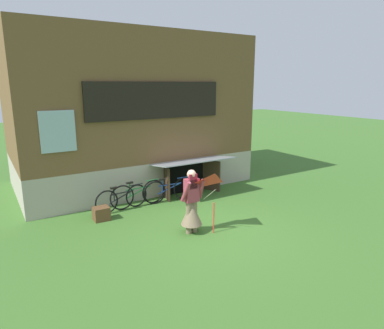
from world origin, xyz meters
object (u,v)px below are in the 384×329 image
kite (215,188)px  wooden_crate (101,214)px  bicycle_blue (169,190)px  bicycle_black (122,198)px  bicycle_green (138,194)px  person (192,207)px

kite → wooden_crate: kite is taller
bicycle_blue → bicycle_black: (-1.52, 0.06, -0.01)m
bicycle_green → wooden_crate: size_ratio=4.30×
bicycle_blue → bicycle_green: bearing=177.7°
bicycle_green → person: bearing=-83.1°
kite → bicycle_blue: bearing=83.8°
bicycle_blue → bicycle_black: bearing=-178.6°
person → bicycle_green: size_ratio=0.91×
person → wooden_crate: person is taller
bicycle_blue → bicycle_green: (-1.00, 0.11, 0.01)m
person → bicycle_blue: person is taller
bicycle_black → bicycle_green: bearing=-0.8°
person → wooden_crate: 2.59m
bicycle_blue → wooden_crate: (-2.26, -0.34, -0.19)m
kite → bicycle_blue: (0.30, 2.80, -0.85)m
bicycle_black → wooden_crate: bicycle_black is taller
person → bicycle_black: bearing=116.6°
kite → person: bearing=122.8°
bicycle_black → wooden_crate: bearing=-156.8°
bicycle_green → bicycle_black: size_ratio=1.08×
kite → bicycle_blue: kite is taller
person → bicycle_black: size_ratio=0.98×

